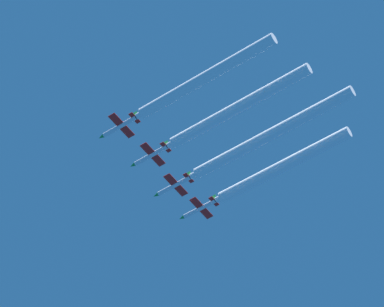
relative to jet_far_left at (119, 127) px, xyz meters
The scene contains 8 objects.
jet_far_left is the anchor object (origin of this frame).
jet_inner_left 10.88m from the jet_far_left, ahead, with size 7.74×11.27×2.71m.
jet_center 21.45m from the jet_far_left, ahead, with size 7.74×11.27×2.71m.
jet_inner_right 31.54m from the jet_far_left, ahead, with size 7.74×11.27×2.71m.
smoke_trail_far_left 23.48m from the jet_far_left, 90.00° to the right, with size 2.68×36.61×2.68m.
smoke_trail_inner_left 27.25m from the jet_far_left, 66.55° to the right, with size 2.68×37.99×2.68m.
smoke_trail_center 34.40m from the jet_far_left, 51.42° to the right, with size 2.68×43.79×2.68m.
smoke_trail_inner_right 39.55m from the jet_far_left, 37.10° to the right, with size 2.68×36.87×2.68m.
Camera 1 is at (-124.21, -95.91, 2.26)m, focal length 96.00 mm.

